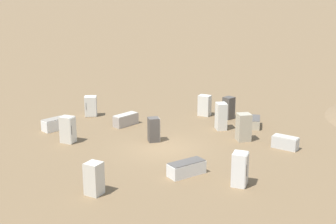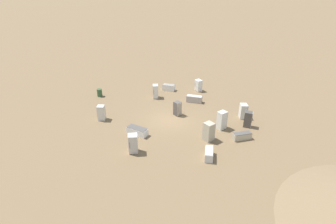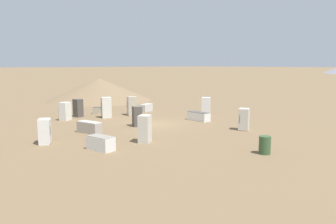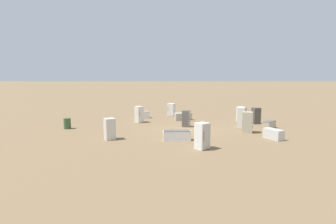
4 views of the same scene
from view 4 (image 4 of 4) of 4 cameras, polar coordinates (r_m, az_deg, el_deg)
The scene contains 16 objects.
ground_plane at distance 21.67m, azimuth 3.91°, elevation -3.81°, with size 1000.00×1000.00×0.00m, color brown.
discarded_fridge_0 at distance 25.17m, azimuth -6.31°, elevation -0.51°, with size 0.93×0.98×1.55m.
discarded_fridge_1 at distance 27.91m, azimuth -5.63°, elevation -0.60°, with size 1.59×1.04×0.73m.
discarded_fridge_2 at distance 18.41m, azimuth -12.60°, elevation -3.61°, with size 0.90×0.92×1.46m.
discarded_fridge_3 at distance 23.51m, azimuth 15.60°, elevation -1.10°, with size 0.84×0.95×1.69m.
discarded_fridge_4 at distance 21.20m, azimuth 16.92°, elevation -2.14°, with size 0.96×0.97×1.61m.
discarded_fridge_5 at distance 19.55m, azimuth 21.98°, elevation -4.48°, with size 1.09×1.53×0.70m.
discarded_fridge_6 at distance 29.52m, azimuth 0.74°, elevation 0.51°, with size 0.97×0.90×1.40m.
discarded_fridge_7 at distance 25.63m, azimuth 18.64°, elevation -0.77°, with size 0.81×0.72×1.49m.
discarded_fridge_8 at distance 15.66m, azimuth 7.47°, elevation -5.19°, with size 0.96×0.96×1.57m.
discarded_fridge_9 at distance 22.80m, azimuth 3.99°, elevation -1.45°, with size 0.79×0.76×1.42m.
discarded_fridge_10 at distance 17.82m, azimuth 1.93°, elevation -5.10°, with size 1.87×0.80×0.67m.
discarded_fridge_11 at distance 23.59m, azimuth 21.16°, elevation -2.63°, with size 1.50×1.54×0.61m.
discarded_fridge_12 at distance 26.47m, azimuth 3.31°, elevation -0.99°, with size 1.80×1.05×0.74m.
discarded_fridge_13 at distance 26.75m, azimuth 15.71°, elevation -0.43°, with size 0.97×1.01×1.42m.
rusty_barrel at distance 23.44m, azimuth -21.08°, elevation -2.34°, with size 0.57×0.57×0.89m.
Camera 4 is at (2.06, 21.17, 4.12)m, focal length 28.00 mm.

